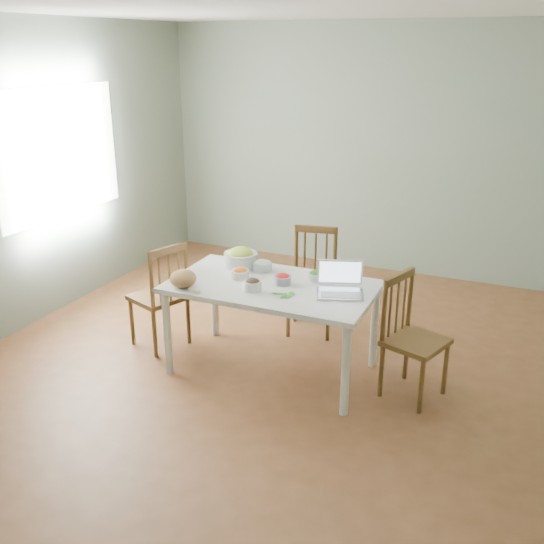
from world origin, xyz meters
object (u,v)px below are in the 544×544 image
at_px(bread_boule, 183,278).
at_px(chair_left, 158,294).
at_px(chair_far, 312,282).
at_px(chair_right, 416,339).
at_px(bowl_squash, 241,258).
at_px(laptop, 341,280).
at_px(dining_table, 272,328).

bearing_deg(bread_boule, chair_left, 144.48).
xyz_separation_m(chair_far, bread_boule, (-0.63, -1.11, 0.33)).
relative_size(chair_right, bowl_squash, 3.32).
height_order(bread_boule, laptop, laptop).
relative_size(bowl_squash, laptop, 0.82).
distance_m(chair_left, laptop, 1.65).
bearing_deg(dining_table, chair_left, 178.72).
relative_size(dining_table, bowl_squash, 5.64).
bearing_deg(laptop, chair_right, -13.39).
height_order(bowl_squash, laptop, laptop).
distance_m(chair_far, laptop, 1.01).
height_order(chair_far, chair_left, chair_far).
xyz_separation_m(chair_far, laptop, (0.51, -0.79, 0.38)).
distance_m(dining_table, bowl_squash, 0.65).
bearing_deg(bowl_squash, laptop, -14.95).
bearing_deg(chair_right, bread_boule, 121.46).
relative_size(dining_table, laptop, 4.63).
relative_size(chair_left, laptop, 2.74).
relative_size(bread_boule, laptop, 0.59).
bearing_deg(dining_table, chair_far, 87.72).
bearing_deg(dining_table, bowl_squash, 146.83).
distance_m(dining_table, bread_boule, 0.80).
distance_m(chair_left, bread_boule, 0.67).
bearing_deg(dining_table, laptop, 0.86).
relative_size(chair_far, bread_boule, 4.67).
xyz_separation_m(bowl_squash, laptop, (0.94, -0.25, 0.03)).
height_order(chair_far, bread_boule, chair_far).
distance_m(chair_left, chair_right, 2.17).
height_order(chair_left, chair_right, chair_left).
relative_size(chair_right, laptop, 2.72).
bearing_deg(chair_far, laptop, -68.14).
bearing_deg(bowl_squash, dining_table, -33.17).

